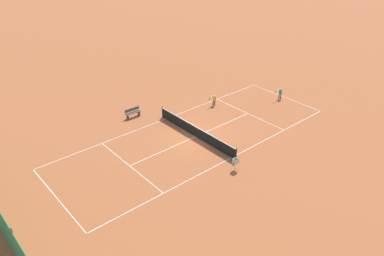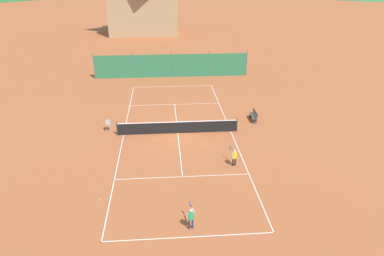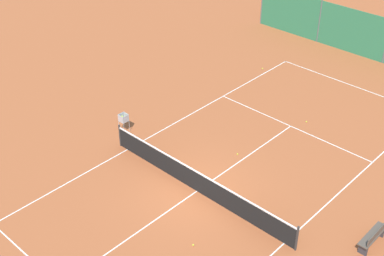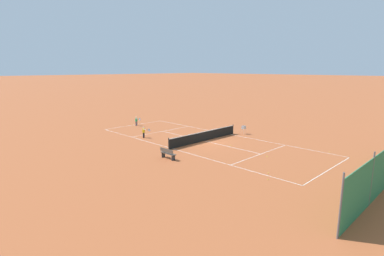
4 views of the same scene
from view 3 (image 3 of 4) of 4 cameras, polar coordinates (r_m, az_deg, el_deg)
ground_plane at (r=20.94m, az=0.55°, el=-6.74°), size 600.00×600.00×0.00m
court_line_markings at (r=20.94m, az=0.55°, el=-6.73°), size 8.25×23.85×0.01m
tennis_net at (r=20.62m, az=0.55°, el=-5.67°), size 9.18×0.08×1.06m
tennis_ball_alley_right at (r=22.91m, az=4.87°, el=-2.79°), size 0.07×0.07×0.07m
tennis_ball_by_net_right at (r=25.54m, az=12.11°, el=0.66°), size 0.07×0.07×0.07m
tennis_ball_near_corner at (r=30.04m, az=7.52°, el=6.31°), size 0.07×0.07×0.07m
tennis_ball_by_net_left at (r=18.76m, az=0.13°, el=-12.37°), size 0.07×0.07×0.07m
ball_hopper at (r=24.20m, az=-7.31°, el=0.98°), size 0.36×0.36×0.89m
courtside_bench at (r=19.50m, az=18.84°, el=-10.80°), size 0.36×1.50×0.84m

